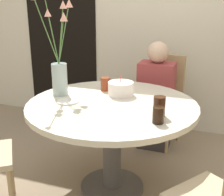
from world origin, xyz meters
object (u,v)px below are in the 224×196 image
at_px(flower_vase, 59,62).
at_px(person_woman, 156,100).
at_px(side_plate, 68,101).
at_px(drink_glass_0, 158,115).
at_px(birthday_cake, 121,89).
at_px(drink_glass_2, 105,84).
at_px(chair_far_back, 162,94).
at_px(drink_glass_1, 159,106).

xyz_separation_m(flower_vase, person_woman, (0.62, 0.77, -0.49)).
height_order(flower_vase, side_plate, flower_vase).
height_order(side_plate, drink_glass_0, drink_glass_0).
relative_size(birthday_cake, side_plate, 1.22).
relative_size(birthday_cake, drink_glass_0, 1.94).
relative_size(flower_vase, side_plate, 4.93).
bearing_deg(drink_glass_2, birthday_cake, -26.22).
bearing_deg(chair_far_back, drink_glass_0, -69.90).
bearing_deg(person_woman, side_plate, -117.33).
height_order(side_plate, drink_glass_2, drink_glass_2).
relative_size(drink_glass_1, person_woman, 0.13).
relative_size(drink_glass_0, drink_glass_1, 0.77).
distance_m(drink_glass_0, drink_glass_2, 0.77).
bearing_deg(person_woman, drink_glass_1, -77.44).
height_order(birthday_cake, drink_glass_1, birthday_cake).
relative_size(chair_far_back, drink_glass_2, 8.35).
bearing_deg(drink_glass_2, drink_glass_1, -38.24).
bearing_deg(drink_glass_0, flower_vase, 159.54).
bearing_deg(flower_vase, drink_glass_0, -20.46).
distance_m(chair_far_back, flower_vase, 1.23).
bearing_deg(flower_vase, birthday_cake, 16.75).
bearing_deg(person_woman, flower_vase, -128.96).
bearing_deg(chair_far_back, drink_glass_1, -69.83).
bearing_deg(side_plate, person_woman, 62.67).
height_order(chair_far_back, drink_glass_1, chair_far_back).
xyz_separation_m(drink_glass_0, drink_glass_2, (-0.55, 0.54, 0.00)).
bearing_deg(chair_far_back, flower_vase, -114.34).
bearing_deg(drink_glass_0, person_woman, 102.14).
relative_size(chair_far_back, birthday_cake, 4.52).
xyz_separation_m(side_plate, drink_glass_0, (0.71, -0.16, 0.05)).
xyz_separation_m(drink_glass_1, drink_glass_2, (-0.53, 0.42, -0.01)).
bearing_deg(side_plate, drink_glass_0, -12.96).
height_order(birthday_cake, flower_vase, flower_vase).
distance_m(birthday_cake, side_plate, 0.44).
xyz_separation_m(birthday_cake, flower_vase, (-0.46, -0.14, 0.21)).
xyz_separation_m(chair_far_back, drink_glass_2, (-0.35, -0.71, 0.26)).
xyz_separation_m(chair_far_back, person_woman, (-0.03, -0.16, -0.01)).
distance_m(chair_far_back, drink_glass_0, 1.29).
distance_m(flower_vase, drink_glass_0, 0.94).
height_order(drink_glass_0, person_woman, person_woman).
bearing_deg(drink_glass_2, chair_far_back, 63.74).
distance_m(drink_glass_1, drink_glass_2, 0.68).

